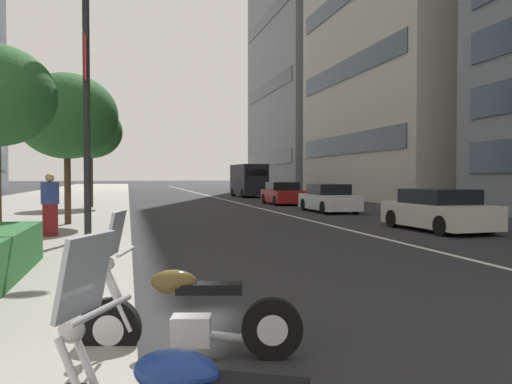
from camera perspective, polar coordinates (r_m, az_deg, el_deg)
name	(u,v)px	position (r m, az deg, el deg)	size (l,w,h in m)	color
sidewalk_right_plaza	(40,205)	(32.71, -22.75, -1.38)	(160.00, 10.17, 0.15)	gray
lane_centre_stripe	(228,200)	(38.00, -3.13, -0.93)	(110.00, 0.16, 0.01)	silver
motorcycle_mid_row	(186,316)	(5.24, -7.70, -13.35)	(0.76, 2.16, 1.46)	black
car_mid_block_traffic	(438,211)	(17.99, 19.44, -1.97)	(4.20, 2.05, 1.37)	beige
car_far_down_avenue	(329,199)	(26.02, 8.02, -0.78)	(4.21, 1.83, 1.39)	silver
car_approaching_light	(283,194)	(32.84, 2.95, -0.22)	(4.21, 1.96, 1.41)	maroon
delivery_van_ahead	(249,180)	(44.32, -0.81, 1.36)	(5.25, 2.28, 2.78)	black
street_lamp_with_banners	(101,62)	(14.42, -16.76, 13.58)	(1.26, 2.41, 7.57)	#232326
street_tree_mid_sidewalk	(67,116)	(18.94, -20.14, 7.84)	(3.43, 3.43, 5.15)	#473323
street_tree_far_plaza	(90,132)	(28.80, -17.79, 6.34)	(3.30, 3.30, 5.40)	#473323
pedestrian_on_plaza	(50,204)	(15.23, -21.75, -1.26)	(0.46, 0.47, 1.72)	maroon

